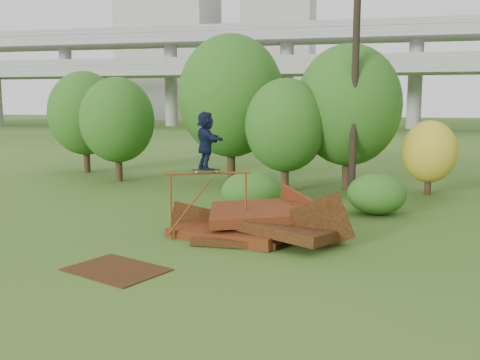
% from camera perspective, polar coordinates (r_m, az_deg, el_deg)
% --- Properties ---
extents(ground, '(240.00, 240.00, 0.00)m').
position_cam_1_polar(ground, '(13.89, 1.31, -7.85)').
color(ground, '#2D5116').
rests_on(ground, ground).
extents(scrap_pile, '(5.55, 3.42, 1.85)m').
position_cam_1_polar(scrap_pile, '(15.30, 1.90, -4.72)').
color(scrap_pile, '#3F150B').
rests_on(scrap_pile, ground).
extents(grind_rail, '(2.29, 0.93, 1.91)m').
position_cam_1_polar(grind_rail, '(15.11, -3.38, -1.32)').
color(grind_rail, brown).
rests_on(grind_rail, ground).
extents(skateboard, '(0.80, 0.47, 0.08)m').
position_cam_1_polar(skateboard, '(15.01, -3.64, 1.08)').
color(skateboard, black).
rests_on(skateboard, grind_rail).
extents(skater, '(1.30, 1.47, 1.62)m').
position_cam_1_polar(skater, '(14.92, -3.67, 4.22)').
color(skater, black).
rests_on(skater, skateboard).
extents(flat_plate, '(2.61, 2.27, 0.03)m').
position_cam_1_polar(flat_plate, '(12.89, -13.05, -9.30)').
color(flat_plate, '#3A1F0C').
rests_on(flat_plate, ground).
extents(tree_0, '(3.57, 3.57, 5.03)m').
position_cam_1_polar(tree_0, '(26.53, -12.95, 6.25)').
color(tree_0, black).
rests_on(tree_0, ground).
extents(tree_1, '(5.04, 5.04, 7.02)m').
position_cam_1_polar(tree_1, '(25.69, -0.96, 8.93)').
color(tree_1, black).
rests_on(tree_1, ground).
extents(tree_2, '(3.44, 3.44, 4.85)m').
position_cam_1_polar(tree_2, '(22.79, 4.88, 5.83)').
color(tree_2, black).
rests_on(tree_2, ground).
extents(tree_3, '(4.56, 4.56, 6.33)m').
position_cam_1_polar(tree_3, '(23.81, 11.48, 7.82)').
color(tree_3, black).
rests_on(tree_3, ground).
extents(tree_4, '(2.25, 2.25, 3.10)m').
position_cam_1_polar(tree_4, '(23.55, 19.55, 2.86)').
color(tree_4, black).
rests_on(tree_4, ground).
extents(tree_6, '(3.92, 3.92, 5.48)m').
position_cam_1_polar(tree_6, '(30.29, -16.21, 6.84)').
color(tree_6, black).
rests_on(tree_6, ground).
extents(shrub_left, '(2.10, 1.94, 1.46)m').
position_cam_1_polar(shrub_left, '(18.76, 1.18, -1.27)').
color(shrub_left, '#1B4512').
rests_on(shrub_left, ground).
extents(shrub_right, '(2.02, 1.85, 1.43)m').
position_cam_1_polar(shrub_right, '(19.00, 14.37, -1.46)').
color(shrub_right, '#1B4512').
rests_on(shrub_right, ground).
extents(utility_pole, '(1.40, 0.28, 10.49)m').
position_cam_1_polar(utility_pole, '(21.83, 12.22, 12.00)').
color(utility_pole, black).
rests_on(utility_pole, ground).
extents(freeway_overpass, '(160.00, 15.00, 13.70)m').
position_cam_1_polar(freeway_overpass, '(76.27, 11.57, 13.12)').
color(freeway_overpass, gray).
rests_on(freeway_overpass, ground).
extents(building_left, '(18.00, 16.00, 35.00)m').
position_cam_1_polar(building_left, '(116.28, -7.49, 15.11)').
color(building_left, '#9E9E99').
rests_on(building_left, ground).
extents(building_right, '(14.00, 14.00, 28.00)m').
position_cam_1_polar(building_right, '(117.00, 4.23, 13.39)').
color(building_right, '#9E9E99').
rests_on(building_right, ground).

